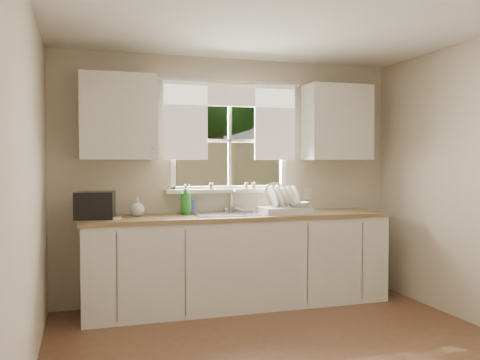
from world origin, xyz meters
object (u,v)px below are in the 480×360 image
object	(u,v)px
dish_rack	(284,206)
cup	(92,215)
soap_bottle_a	(186,200)
black_appliance	(95,205)

from	to	relation	value
dish_rack	cup	distance (m)	1.86
soap_bottle_a	cup	distance (m)	0.91
soap_bottle_a	dish_rack	bearing A→B (deg)	-32.49
dish_rack	soap_bottle_a	size ratio (longest dim) A/B	1.63
cup	dish_rack	bearing A→B (deg)	-10.29
black_appliance	soap_bottle_a	bearing A→B (deg)	15.72
dish_rack	black_appliance	world-z (taller)	dish_rack
dish_rack	soap_bottle_a	bearing A→B (deg)	170.57
soap_bottle_a	cup	world-z (taller)	soap_bottle_a
cup	black_appliance	distance (m)	0.10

